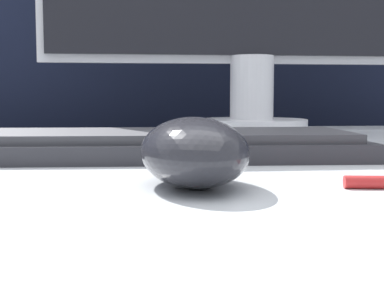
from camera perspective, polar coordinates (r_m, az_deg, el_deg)
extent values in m
cube|color=black|center=(1.11, -4.31, -3.94)|extent=(5.00, 0.03, 1.23)
ellipsoid|color=#232328|center=(0.33, 0.58, -0.85)|extent=(0.07, 0.10, 0.04)
cube|color=#28282D|center=(0.49, -8.60, -0.49)|extent=(0.47, 0.16, 0.02)
cube|color=#38383D|center=(0.49, -8.61, 0.90)|extent=(0.44, 0.14, 0.01)
cylinder|color=silver|center=(0.84, 6.36, 1.98)|extent=(0.17, 0.17, 0.02)
cylinder|color=silver|center=(0.83, 6.40, 6.00)|extent=(0.07, 0.07, 0.10)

